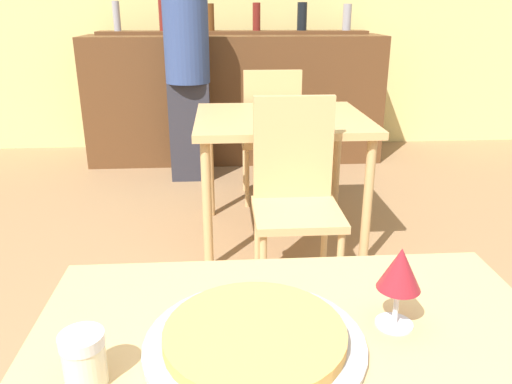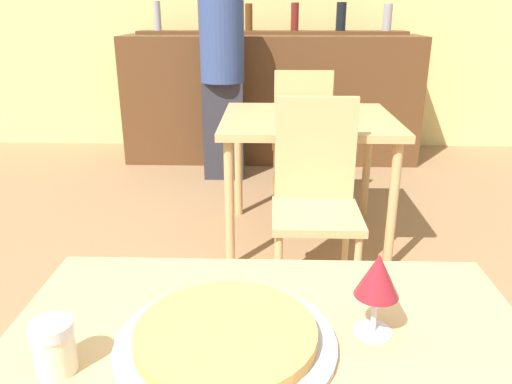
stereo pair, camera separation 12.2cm
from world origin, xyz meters
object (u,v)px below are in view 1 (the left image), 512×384
pizza_tray (255,339)px  wine_glass (400,271)px  chair_far_side_back (271,129)px  person_standing (188,69)px  chair_far_side_front (295,187)px  cheese_shaker (84,359)px

pizza_tray → wine_glass: size_ratio=2.45×
chair_far_side_back → person_standing: bearing=-44.3°
chair_far_side_front → wine_glass: 1.45m
cheese_shaker → person_standing: person_standing is taller
pizza_tray → person_standing: bearing=95.4°
chair_far_side_back → cheese_shaker: chair_far_side_back is taller
chair_far_side_back → wine_glass: (-0.02, -2.60, 0.35)m
chair_far_side_front → chair_far_side_back: same height
cheese_shaker → chair_far_side_back: bearing=78.4°
pizza_tray → cheese_shaker: (-0.27, -0.07, 0.03)m
chair_far_side_back → wine_glass: bearing=89.5°
chair_far_side_front → cheese_shaker: 1.65m
chair_far_side_back → cheese_shaker: bearing=78.4°
chair_far_side_front → person_standing: bearing=108.5°
chair_far_side_back → person_standing: (-0.59, 0.58, 0.35)m
chair_far_side_front → chair_far_side_back: (0.00, 1.19, 0.00)m
pizza_tray → person_standing: (-0.30, 3.22, 0.10)m
chair_far_side_front → chair_far_side_back: size_ratio=1.00×
cheese_shaker → wine_glass: (0.54, 0.12, 0.07)m
pizza_tray → chair_far_side_front: bearing=78.9°
chair_far_side_front → cheese_shaker: bearing=-110.0°
chair_far_side_front → wine_glass: chair_far_side_front is taller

